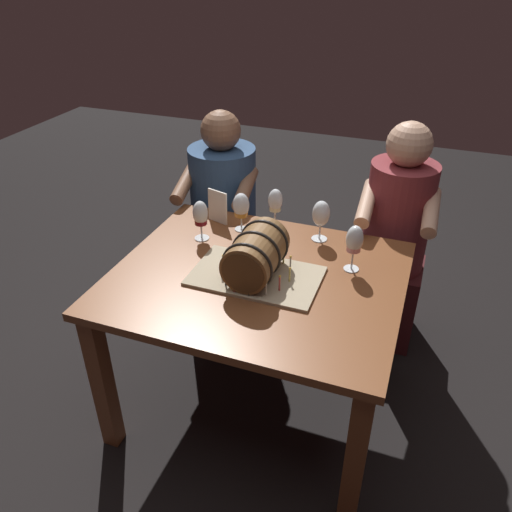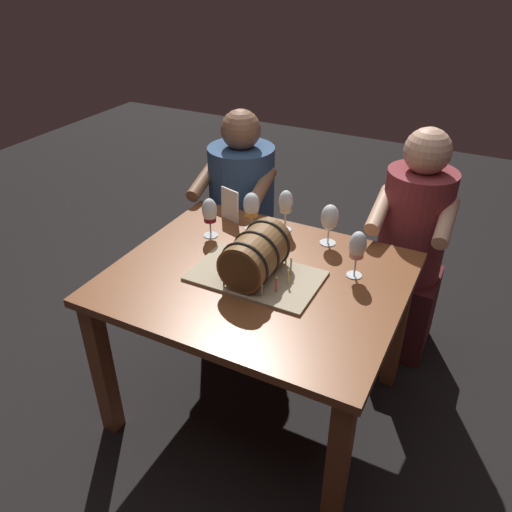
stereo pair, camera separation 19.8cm
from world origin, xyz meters
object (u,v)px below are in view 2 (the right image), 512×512
object	(u,v)px
wine_glass_amber	(251,206)
wine_glass_red	(210,212)
wine_glass_white	(286,204)
person_seated_right	(408,257)
dining_table	(258,297)
menu_card	(230,205)
wine_glass_rose	(357,247)
barrel_cake	(256,257)
wine_glass_empty	(330,218)
person_seated_left	(242,218)

from	to	relation	value
wine_glass_amber	wine_glass_red	world-z (taller)	wine_glass_red
wine_glass_white	person_seated_right	size ratio (longest dim) A/B	0.17
dining_table	menu_card	xyz separation A→B (m)	(-0.34, 0.37, 0.19)
wine_glass_red	menu_card	size ratio (longest dim) A/B	1.16
wine_glass_rose	person_seated_right	bearing A→B (deg)	77.64
barrel_cake	wine_glass_amber	xyz separation A→B (m)	(-0.20, 0.35, 0.02)
wine_glass_empty	wine_glass_amber	bearing A→B (deg)	-174.08
wine_glass_red	dining_table	bearing A→B (deg)	-29.40
wine_glass_amber	menu_card	size ratio (longest dim) A/B	1.15
wine_glass_empty	barrel_cake	bearing A→B (deg)	-112.77
barrel_cake	wine_glass_rose	xyz separation A→B (m)	(0.35, 0.19, 0.04)
wine_glass_white	menu_card	world-z (taller)	wine_glass_white
wine_glass_rose	menu_card	distance (m)	0.71
barrel_cake	wine_glass_empty	size ratio (longest dim) A/B	2.70
dining_table	person_seated_left	distance (m)	0.87
barrel_cake	person_seated_left	size ratio (longest dim) A/B	0.44
dining_table	wine_glass_amber	distance (m)	0.45
wine_glass_empty	menu_card	distance (m)	0.50
person_seated_right	wine_glass_empty	bearing A→B (deg)	-130.73
wine_glass_empty	person_seated_left	xyz separation A→B (m)	(-0.63, 0.36, -0.31)
wine_glass_rose	person_seated_left	bearing A→B (deg)	145.89
wine_glass_empty	wine_glass_rose	xyz separation A→B (m)	(0.18, -0.20, 0.01)
person_seated_left	dining_table	bearing A→B (deg)	-57.15
wine_glass_rose	wine_glass_red	bearing A→B (deg)	178.48
barrel_cake	wine_glass_empty	world-z (taller)	barrel_cake
wine_glass_empty	wine_glass_white	bearing A→B (deg)	173.64
wine_glass_empty	person_seated_right	world-z (taller)	person_seated_right
barrel_cake	person_seated_left	world-z (taller)	person_seated_left
wine_glass_empty	menu_card	xyz separation A→B (m)	(-0.50, -0.00, -0.05)
dining_table	barrel_cake	bearing A→B (deg)	-89.41
wine_glass_rose	dining_table	bearing A→B (deg)	-153.58
wine_glass_red	wine_glass_amber	bearing A→B (deg)	45.75
wine_glass_red	wine_glass_empty	bearing A→B (deg)	19.61
barrel_cake	person_seated_right	distance (m)	0.92
dining_table	wine_glass_red	distance (m)	0.45
dining_table	menu_card	world-z (taller)	menu_card
wine_glass_rose	person_seated_left	world-z (taller)	person_seated_left
wine_glass_rose	menu_card	size ratio (longest dim) A/B	1.26
wine_glass_white	barrel_cake	bearing A→B (deg)	-81.97
wine_glass_red	wine_glass_white	size ratio (longest dim) A/B	0.93
barrel_cake	wine_glass_empty	xyz separation A→B (m)	(0.16, 0.39, 0.03)
dining_table	barrel_cake	world-z (taller)	barrel_cake
person_seated_left	wine_glass_amber	bearing A→B (deg)	-55.87
wine_glass_amber	wine_glass_white	bearing A→B (deg)	23.45
wine_glass_empty	dining_table	bearing A→B (deg)	-113.76
wine_glass_red	wine_glass_white	bearing A→B (deg)	35.88
wine_glass_amber	wine_glass_white	distance (m)	0.16
wine_glass_rose	wine_glass_red	distance (m)	0.69
wine_glass_amber	person_seated_right	world-z (taller)	person_seated_right
dining_table	person_seated_left	size ratio (longest dim) A/B	1.00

